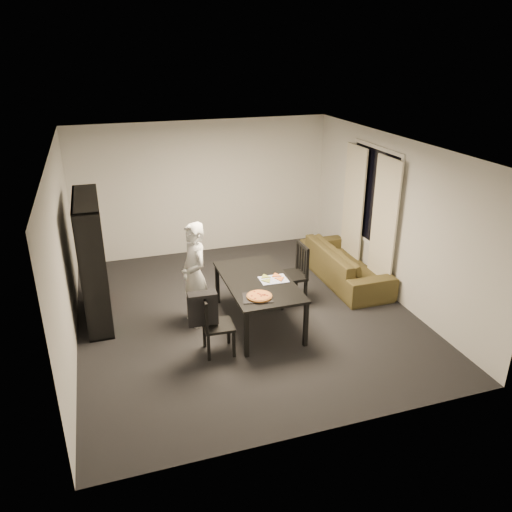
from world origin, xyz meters
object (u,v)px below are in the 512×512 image
object	(u,v)px
person	(195,275)
pepperoni_pizza	(259,296)
sofa	(345,264)
bookshelf	(93,260)
chair_left	(212,321)
dining_table	(258,284)
baking_tray	(257,298)
chair_right	(295,270)

from	to	relation	value
person	pepperoni_pizza	xyz separation A→B (m)	(0.72, -0.82, -0.06)
pepperoni_pizza	sofa	xyz separation A→B (m)	(2.09, 1.48, -0.42)
bookshelf	sofa	xyz separation A→B (m)	(4.19, 0.01, -0.64)
chair_left	person	bearing A→B (deg)	5.93
bookshelf	chair_left	size ratio (longest dim) A/B	2.22
person	pepperoni_pizza	world-z (taller)	person
bookshelf	dining_table	distance (m)	2.47
person	pepperoni_pizza	size ratio (longest dim) A/B	4.52
baking_tray	pepperoni_pizza	xyz separation A→B (m)	(0.03, 0.00, 0.02)
bookshelf	person	distance (m)	1.54
baking_tray	sofa	xyz separation A→B (m)	(2.11, 1.48, -0.40)
chair_left	pepperoni_pizza	xyz separation A→B (m)	(0.67, 0.04, 0.25)
chair_left	chair_right	bearing A→B (deg)	-54.56
person	baking_tray	distance (m)	1.08
person	pepperoni_pizza	bearing A→B (deg)	29.57
baking_tray	pepperoni_pizza	bearing A→B (deg)	1.74
bookshelf	chair_left	distance (m)	2.13
baking_tray	sofa	distance (m)	2.61
dining_table	person	xyz separation A→B (m)	(-0.88, 0.29, 0.15)
baking_tray	dining_table	bearing A→B (deg)	70.92
bookshelf	baking_tray	bearing A→B (deg)	-35.22
dining_table	sofa	xyz separation A→B (m)	(1.93, 0.95, -0.33)
pepperoni_pizza	sofa	world-z (taller)	pepperoni_pizza
chair_right	baking_tray	size ratio (longest dim) A/B	2.48
chair_left	sofa	xyz separation A→B (m)	(2.76, 1.52, -0.18)
baking_tray	sofa	size ratio (longest dim) A/B	0.19
chair_right	person	size ratio (longest dim) A/B	0.63
dining_table	sofa	bearing A→B (deg)	26.13
dining_table	person	size ratio (longest dim) A/B	1.08
bookshelf	sofa	bearing A→B (deg)	0.15
baking_tray	pepperoni_pizza	world-z (taller)	pepperoni_pizza
chair_right	bookshelf	bearing A→B (deg)	-99.16
dining_table	sofa	world-z (taller)	dining_table
bookshelf	person	size ratio (longest dim) A/B	1.20
bookshelf	chair_right	size ratio (longest dim) A/B	1.91
bookshelf	dining_table	xyz separation A→B (m)	(2.26, -0.94, -0.30)
chair_right	baking_tray	distance (m)	1.38
chair_left	baking_tray	size ratio (longest dim) A/B	2.14
dining_table	pepperoni_pizza	size ratio (longest dim) A/B	4.86
chair_left	baking_tray	distance (m)	0.69
chair_right	pepperoni_pizza	xyz separation A→B (m)	(-0.93, -0.99, 0.17)
chair_left	baking_tray	world-z (taller)	chair_left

